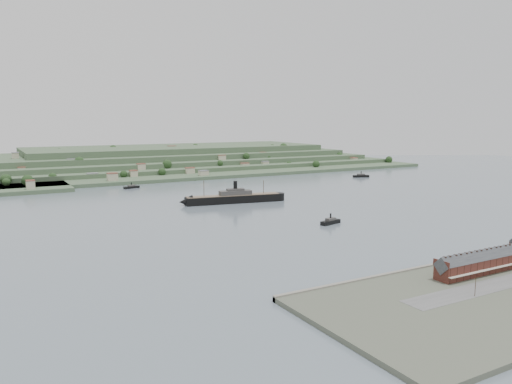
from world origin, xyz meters
TOP-DOWN VIEW (x-y plane):
  - ground at (0.00, 0.00)m, footprint 1400.00×1400.00m
  - terrace_row at (-10.00, -168.02)m, footprint 55.60×9.80m
  - far_peninsula at (27.91, 393.10)m, footprint 760.00×309.00m
  - steamship at (-19.66, 69.85)m, footprint 93.96×25.83m
  - tugboat at (1.08, -41.79)m, footprint 17.36×8.34m
  - ferry_west at (-68.92, 203.19)m, footprint 17.37×8.49m
  - ferry_east at (207.65, 163.13)m, footprint 20.69×11.26m

SIDE VIEW (x-z plane):
  - ground at x=0.00m, z-range 0.00..0.00m
  - ferry_west at x=-68.92m, z-range -1.63..4.65m
  - ferry_east at x=207.65m, z-range -1.94..5.54m
  - tugboat at x=1.08m, z-range -1.93..5.62m
  - steamship at x=-19.66m, z-range -7.14..15.50m
  - terrace_row at x=-10.00m, z-range 1.30..12.38m
  - far_peninsula at x=27.91m, z-range -3.12..26.88m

